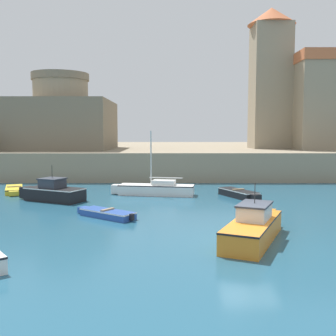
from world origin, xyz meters
The scene contains 10 objects.
ground_plane centered at (0.00, 0.00, 0.00)m, with size 200.00×200.00×0.00m, color #235670.
quay_seawall centered at (0.00, 39.75, 1.41)m, with size 120.00×40.00×2.81m, color gray.
motorboat_orange_0 centered at (0.20, 0.18, 0.62)m, with size 3.75×6.13×2.56m.
dinghy_blue_1 centered at (-7.11, 4.92, 0.23)m, with size 3.67×3.00×0.49m.
motorboat_black_2 centered at (-11.71, 10.30, 0.60)m, with size 5.05×3.39×2.50m.
sailboat_white_3 centered at (-4.59, 12.76, 0.48)m, with size 6.47×2.35×4.89m.
dinghy_black_5 centered at (1.62, 11.64, 0.30)m, with size 2.62×4.13×0.62m.
dinghy_yellow_6 centered at (-15.92, 14.09, 0.23)m, with size 2.46×4.25×0.49m.
church centered at (14.85, 32.94, 8.78)m, with size 15.48×16.46×16.60m.
fortress centered at (-16.00, 28.91, 6.09)m, with size 11.54×11.54×8.66m.
Camera 1 is at (-3.62, -16.95, 4.83)m, focal length 42.00 mm.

